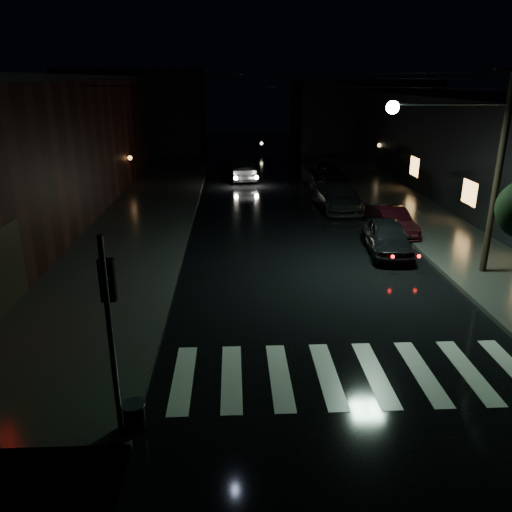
{
  "coord_description": "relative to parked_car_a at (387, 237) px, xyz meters",
  "views": [
    {
      "loc": [
        0.11,
        -10.17,
        6.99
      ],
      "look_at": [
        0.82,
        4.98,
        1.6
      ],
      "focal_mm": 35.0,
      "sensor_mm": 36.0,
      "label": 1
    }
  ],
  "objects": [
    {
      "name": "parked_car_c",
      "position": [
        -0.6,
        7.82,
        0.05
      ],
      "size": [
        2.36,
        5.33,
        1.52
      ],
      "primitive_type": "imported",
      "rotation": [
        0.0,
        0.0,
        0.04
      ],
      "color": "black",
      "rests_on": "ground"
    },
    {
      "name": "sidewalk_right",
      "position": [
        3.43,
        4.42,
        -0.64
      ],
      "size": [
        4.0,
        44.0,
        0.15
      ],
      "primitive_type": "cube",
      "color": "#282826",
      "rests_on": "ground"
    },
    {
      "name": "parked_car_d",
      "position": [
        -0.12,
        14.06,
        0.05
      ],
      "size": [
        2.91,
        5.68,
        1.54
      ],
      "primitive_type": "imported",
      "rotation": [
        0.0,
        0.0,
        0.07
      ],
      "color": "black",
      "rests_on": "ground"
    },
    {
      "name": "utility_pole",
      "position": [
        2.26,
        -2.58,
        3.88
      ],
      "size": [
        4.92,
        0.44,
        8.0
      ],
      "color": "black",
      "rests_on": "ground"
    },
    {
      "name": "ground",
      "position": [
        -6.57,
        -9.58,
        -0.71
      ],
      "size": [
        120.0,
        120.0,
        0.0
      ],
      "primitive_type": "plane",
      "color": "black",
      "rests_on": "ground"
    },
    {
      "name": "parked_car_a",
      "position": [
        0.0,
        0.0,
        0.0
      ],
      "size": [
        2.08,
        4.33,
        1.43
      ],
      "primitive_type": "imported",
      "rotation": [
        0.0,
        0.0,
        -0.1
      ],
      "color": "black",
      "rests_on": "ground"
    },
    {
      "name": "building_far_right",
      "position": [
        7.43,
        35.42,
        2.79
      ],
      "size": [
        14.0,
        10.0,
        7.0
      ],
      "primitive_type": "cube",
      "color": "black",
      "rests_on": "ground"
    },
    {
      "name": "signal_pole_corner",
      "position": [
        -8.71,
        -11.04,
        0.83
      ],
      "size": [
        0.68,
        0.61,
        4.2
      ],
      "color": "slate",
      "rests_on": "ground"
    },
    {
      "name": "oncoming_car",
      "position": [
        -5.88,
        16.8,
        0.07
      ],
      "size": [
        2.2,
        4.89,
        1.56
      ],
      "primitive_type": "imported",
      "rotation": [
        0.0,
        0.0,
        3.26
      ],
      "color": "black",
      "rests_on": "ground"
    },
    {
      "name": "building_far_left",
      "position": [
        -16.57,
        35.42,
        3.29
      ],
      "size": [
        14.0,
        10.0,
        8.0
      ],
      "primitive_type": "cube",
      "color": "black",
      "rests_on": "ground"
    },
    {
      "name": "parked_car_b",
      "position": [
        1.03,
        2.78,
        -0.08
      ],
      "size": [
        1.66,
        3.97,
        1.27
      ],
      "primitive_type": "imported",
      "rotation": [
        0.0,
        0.0,
        0.08
      ],
      "color": "black",
      "rests_on": "ground"
    },
    {
      "name": "crosswalk",
      "position": [
        -3.57,
        -9.08,
        -0.71
      ],
      "size": [
        9.0,
        3.0,
        0.01
      ],
      "primitive_type": "cube",
      "color": "beige",
      "rests_on": "ground"
    },
    {
      "name": "sidewalk_left",
      "position": [
        -11.57,
        4.42,
        -0.64
      ],
      "size": [
        6.0,
        44.0,
        0.15
      ],
      "primitive_type": "cube",
      "color": "#282826",
      "rests_on": "ground"
    }
  ]
}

